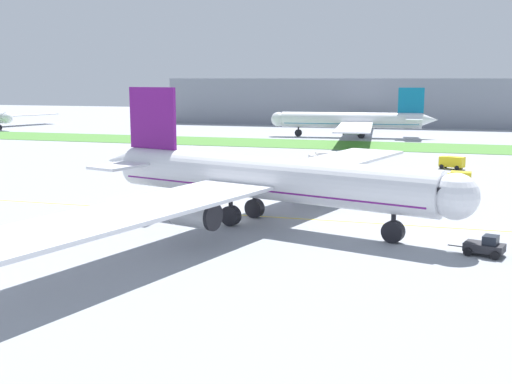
{
  "coord_description": "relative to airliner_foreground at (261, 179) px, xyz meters",
  "views": [
    {
      "loc": [
        25.94,
        -76.54,
        18.09
      ],
      "look_at": [
        3.2,
        1.47,
        3.67
      ],
      "focal_mm": 45.08,
      "sensor_mm": 36.0,
      "label": 1
    }
  ],
  "objects": [
    {
      "name": "grass_median_strip",
      "position": [
        -4.45,
        99.02,
        -5.69
      ],
      "size": [
        320.0,
        24.0,
        0.1
      ],
      "primitive_type": "cube",
      "color": "#4C8438",
      "rests_on": "ground"
    },
    {
      "name": "airliner_foreground",
      "position": [
        0.0,
        0.0,
        0.0
      ],
      "size": [
        51.43,
        83.14,
        16.89
      ],
      "color": "white",
      "rests_on": "ground"
    },
    {
      "name": "parked_airliner_far_centre",
      "position": [
        -5.25,
        123.35,
        -0.54
      ],
      "size": [
        50.97,
        82.09,
        15.32
      ],
      "color": "white",
      "rests_on": "ground"
    },
    {
      "name": "apron_taxi_line",
      "position": [
        -4.45,
        4.29,
        -5.73
      ],
      "size": [
        280.0,
        0.36,
        0.01
      ],
      "primitive_type": "cube",
      "color": "yellow",
      "rests_on": "ground"
    },
    {
      "name": "service_truck_fuel_bowser",
      "position": [
        -2.46,
        57.32,
        -4.24
      ],
      "size": [
        6.43,
        4.63,
        2.73
      ],
      "color": "white",
      "rests_on": "ground"
    },
    {
      "name": "pushback_tug",
      "position": [
        26.27,
        -7.63,
        -4.74
      ],
      "size": [
        5.8,
        3.5,
        2.18
      ],
      "color": "#26262B",
      "rests_on": "ground"
    },
    {
      "name": "terminal_building",
      "position": [
        -17.67,
        178.12,
        3.26
      ],
      "size": [
        137.26,
        20.0,
        18.0
      ],
      "primitive_type": "cube",
      "color": "gray",
      "rests_on": "ground"
    },
    {
      "name": "service_truck_catering_van",
      "position": [
        24.25,
        36.99,
        -4.36
      ],
      "size": [
        4.62,
        2.99,
        2.49
      ],
      "color": "yellow",
      "rests_on": "ground"
    },
    {
      "name": "ground_crew_wingwalker_port",
      "position": [
        -17.05,
        -14.26,
        -4.67
      ],
      "size": [
        0.47,
        0.53,
        1.75
      ],
      "color": "black",
      "rests_on": "ground"
    },
    {
      "name": "ground_plane",
      "position": [
        -4.45,
        0.59,
        -5.74
      ],
      "size": [
        600.0,
        600.0,
        0.0
      ],
      "primitive_type": "plane",
      "color": "#9399A0",
      "rests_on": "ground"
    },
    {
      "name": "service_truck_baggage_loader",
      "position": [
        23.47,
        58.51,
        -4.3
      ],
      "size": [
        5.24,
        3.85,
        2.54
      ],
      "color": "yellow",
      "rests_on": "ground"
    }
  ]
}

